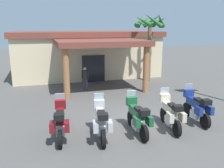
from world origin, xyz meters
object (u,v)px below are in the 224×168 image
(pedestrian, at_px, (85,77))
(palm_tree_near_portico, at_px, (150,29))
(motorcycle_maroon, at_px, (60,122))
(motorcycle_cream, at_px, (171,113))
(motel_building, at_px, (86,53))
(motorcycle_green, at_px, (138,117))
(motorcycle_silver, at_px, (101,121))
(motorcycle_blue, at_px, (197,107))

(pedestrian, relative_size, palm_tree_near_portico, 0.31)
(motorcycle_maroon, bearing_deg, motorcycle_cream, -88.28)
(motel_building, xyz_separation_m, motorcycle_green, (-0.18, -12.71, -1.30))
(motel_building, distance_m, motorcycle_silver, 12.92)
(motorcycle_green, relative_size, palm_tree_near_portico, 0.41)
(motorcycle_blue, bearing_deg, motel_building, 17.65)
(pedestrian, height_order, palm_tree_near_portico, palm_tree_near_portico)
(palm_tree_near_portico, bearing_deg, motel_building, 138.47)
(motorcycle_silver, distance_m, motorcycle_blue, 4.58)
(palm_tree_near_portico, bearing_deg, motorcycle_maroon, -131.64)
(motorcycle_maroon, bearing_deg, motorcycle_silver, -98.99)
(motorcycle_cream, distance_m, palm_tree_near_portico, 9.94)
(motorcycle_silver, height_order, palm_tree_near_portico, palm_tree_near_portico)
(motorcycle_silver, distance_m, motorcycle_cream, 3.04)
(pedestrian, bearing_deg, motorcycle_maroon, 18.92)
(motorcycle_green, height_order, pedestrian, pedestrian)
(motel_building, relative_size, motorcycle_green, 5.70)
(motorcycle_maroon, height_order, motorcycle_blue, same)
(motel_building, distance_m, palm_tree_near_portico, 6.16)
(motel_building, relative_size, motorcycle_maroon, 5.70)
(motel_building, distance_m, motorcycle_maroon, 12.81)
(motorcycle_maroon, distance_m, motorcycle_blue, 6.09)
(motorcycle_green, distance_m, motorcycle_blue, 3.07)
(motorcycle_cream, bearing_deg, pedestrian, 27.16)
(motorcycle_silver, relative_size, motorcycle_blue, 1.00)
(motorcycle_cream, height_order, pedestrian, pedestrian)
(motorcycle_silver, bearing_deg, motorcycle_blue, -76.92)
(motel_building, distance_m, motorcycle_blue, 12.71)
(motorcycle_blue, distance_m, palm_tree_near_portico, 9.26)
(motorcycle_silver, distance_m, pedestrian, 7.27)
(motel_building, xyz_separation_m, pedestrian, (-1.07, -5.50, -1.05))
(motorcycle_blue, bearing_deg, motorcycle_cream, 107.82)
(motel_building, height_order, motorcycle_cream, motel_building)
(pedestrian, bearing_deg, motorcycle_green, 43.46)
(motel_building, height_order, motorcycle_green, motel_building)
(motorcycle_green, distance_m, palm_tree_near_portico, 10.53)
(motorcycle_cream, bearing_deg, palm_tree_near_portico, -10.11)
(motel_building, height_order, motorcycle_silver, motel_building)
(motel_building, xyz_separation_m, motorcycle_blue, (2.87, -12.32, -1.30))
(motorcycle_silver, bearing_deg, motorcycle_green, -81.29)
(motel_building, height_order, motorcycle_maroon, motel_building)
(motorcycle_green, distance_m, motorcycle_cream, 1.52)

